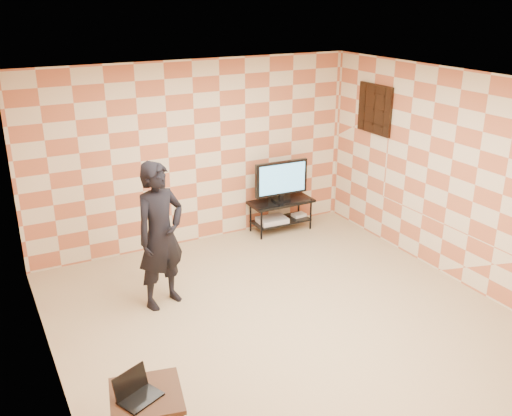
% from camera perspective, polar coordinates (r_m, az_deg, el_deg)
% --- Properties ---
extents(floor, '(5.00, 5.00, 0.00)m').
position_cam_1_polar(floor, '(6.82, 2.39, -10.68)').
color(floor, tan).
rests_on(floor, ground).
extents(wall_back, '(5.00, 0.02, 2.70)m').
position_cam_1_polar(wall_back, '(8.37, -6.09, 5.38)').
color(wall_back, beige).
rests_on(wall_back, ground).
extents(wall_front, '(5.00, 0.02, 2.70)m').
position_cam_1_polar(wall_front, '(4.46, 19.17, -10.17)').
color(wall_front, beige).
rests_on(wall_front, ground).
extents(wall_left, '(0.02, 5.00, 2.70)m').
position_cam_1_polar(wall_left, '(5.50, -20.67, -4.32)').
color(wall_left, beige).
rests_on(wall_left, ground).
extents(wall_right, '(0.02, 5.00, 2.70)m').
position_cam_1_polar(wall_right, '(7.73, 18.85, 3.05)').
color(wall_right, beige).
rests_on(wall_right, ground).
extents(ceiling, '(5.00, 5.00, 0.02)m').
position_cam_1_polar(ceiling, '(5.88, 2.78, 12.38)').
color(ceiling, white).
rests_on(ceiling, wall_back).
extents(wall_art, '(0.04, 0.72, 0.72)m').
position_cam_1_polar(wall_art, '(8.66, 11.80, 9.66)').
color(wall_art, black).
rests_on(wall_art, wall_right).
extents(tv_stand, '(1.01, 0.45, 0.50)m').
position_cam_1_polar(tv_stand, '(8.98, 2.50, -0.06)').
color(tv_stand, black).
rests_on(tv_stand, floor).
extents(tv, '(0.88, 0.18, 0.64)m').
position_cam_1_polar(tv, '(8.81, 2.56, 2.90)').
color(tv, black).
rests_on(tv, tv_stand).
extents(dvd_player, '(0.46, 0.34, 0.07)m').
position_cam_1_polar(dvd_player, '(8.94, 1.63, -1.20)').
color(dvd_player, '#BBBCBE').
rests_on(dvd_player, tv_stand).
extents(game_console, '(0.22, 0.17, 0.05)m').
position_cam_1_polar(game_console, '(9.20, 4.30, -0.69)').
color(game_console, silver).
rests_on(game_console, tv_stand).
extents(side_table, '(0.68, 0.68, 0.50)m').
position_cam_1_polar(side_table, '(5.01, -10.88, -18.57)').
color(side_table, '#342017').
rests_on(side_table, floor).
extents(laptop, '(0.40, 0.37, 0.22)m').
position_cam_1_polar(laptop, '(4.90, -11.86, -17.56)').
color(laptop, black).
rests_on(laptop, side_table).
extents(person, '(0.76, 0.62, 1.79)m').
position_cam_1_polar(person, '(6.76, -9.53, -2.72)').
color(person, black).
rests_on(person, floor).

